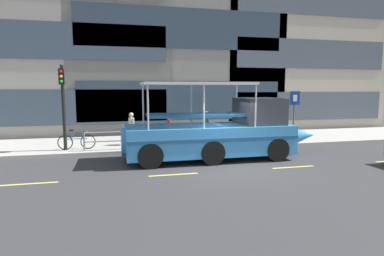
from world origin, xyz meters
TOP-DOWN VIEW (x-y plane):
  - ground_plane at (0.00, 0.00)m, footprint 120.00×120.00m
  - sidewalk at (0.00, 5.60)m, footprint 32.00×4.80m
  - curb_edge at (0.00, 3.11)m, footprint 32.00×0.18m
  - lane_centreline at (-0.00, -0.95)m, footprint 25.80×0.12m
  - curb_guardrail at (-0.32, 3.45)m, footprint 11.15×0.09m
  - traffic_light_pole at (-6.74, 3.84)m, footprint 0.24×0.46m
  - parking_sign at (5.33, 3.99)m, footprint 0.60×0.12m
  - leaned_bicycle at (-6.24, 3.97)m, footprint 1.74×0.46m
  - duck_tour_boat at (0.12, 1.27)m, footprint 8.98×2.56m
  - pedestrian_near_bow at (3.17, 4.77)m, footprint 0.45×0.26m
  - pedestrian_mid_left at (0.41, 4.66)m, footprint 0.28×0.46m
  - pedestrian_mid_right at (-1.71, 4.28)m, footprint 0.26×0.41m
  - pedestrian_near_stern at (-3.60, 4.63)m, footprint 0.28×0.46m

SIDE VIEW (x-z plane):
  - ground_plane at x=0.00m, z-range 0.00..0.00m
  - lane_centreline at x=0.00m, z-range 0.00..0.01m
  - sidewalk at x=0.00m, z-range 0.00..0.18m
  - curb_edge at x=0.00m, z-range 0.00..0.18m
  - leaned_bicycle at x=-6.24m, z-range 0.08..1.04m
  - curb_guardrail at x=-0.32m, z-range 0.34..1.22m
  - pedestrian_mid_right at x=-1.71m, z-range 0.34..1.86m
  - duck_tour_boat at x=0.12m, z-range -0.55..2.80m
  - pedestrian_near_bow at x=3.17m, z-range 0.35..1.97m
  - pedestrian_near_stern at x=-3.60m, z-range 0.35..2.03m
  - pedestrian_mid_left at x=0.41m, z-range 0.35..2.04m
  - parking_sign at x=5.33m, z-range 0.67..3.42m
  - traffic_light_pole at x=-6.74m, z-range 0.61..4.60m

